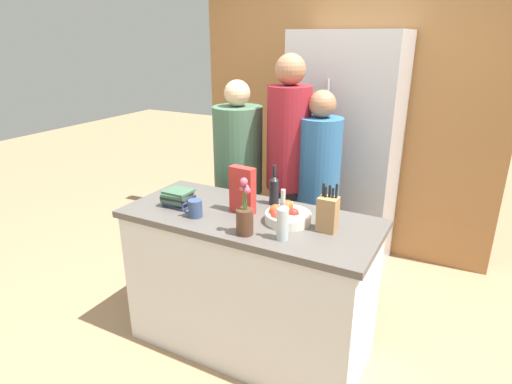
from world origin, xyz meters
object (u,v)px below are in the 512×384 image
object	(u,v)px
refrigerator	(344,154)
knife_block	(328,213)
bottle_vinegar	(274,189)
coffee_mug	(195,208)
book_stack	(178,198)
person_in_blue	(288,166)
flower_vase	(245,216)
fruit_bowl	(286,215)
cereal_box	(243,190)
person_at_sink	(238,176)
bottle_oil	(283,220)
person_in_red_tee	(318,188)

from	to	relation	value
refrigerator	knife_block	world-z (taller)	refrigerator
bottle_vinegar	coffee_mug	bearing A→B (deg)	-128.72
knife_block	book_stack	world-z (taller)	knife_block
bottle_vinegar	person_in_blue	size ratio (longest dim) A/B	0.14
flower_vase	book_stack	distance (m)	0.59
knife_block	person_in_blue	world-z (taller)	person_in_blue
coffee_mug	fruit_bowl	bearing A→B (deg)	20.40
refrigerator	fruit_bowl	size ratio (longest dim) A/B	7.44
coffee_mug	person_in_blue	bearing A→B (deg)	76.32
cereal_box	book_stack	world-z (taller)	cereal_box
person_at_sink	fruit_bowl	bearing A→B (deg)	-64.05
knife_block	bottle_oil	bearing A→B (deg)	-128.86
cereal_box	person_in_blue	bearing A→B (deg)	90.45
fruit_bowl	person_in_blue	size ratio (longest dim) A/B	0.15
fruit_bowl	book_stack	size ratio (longest dim) A/B	1.39
bottle_vinegar	person_in_blue	bearing A→B (deg)	103.64
person_at_sink	bottle_oil	bearing A→B (deg)	-69.51
person_in_blue	knife_block	bearing A→B (deg)	-75.92
knife_block	coffee_mug	world-z (taller)	knife_block
knife_block	flower_vase	xyz separation A→B (m)	(-0.37, -0.25, 0.00)
book_stack	person_in_blue	world-z (taller)	person_in_blue
fruit_bowl	bottle_vinegar	bearing A→B (deg)	130.52
bottle_vinegar	person_in_red_tee	size ratio (longest dim) A/B	0.16
refrigerator	bottle_oil	size ratio (longest dim) A/B	7.12
refrigerator	bottle_oil	xyz separation A→B (m)	(0.16, -1.57, 0.05)
bottle_vinegar	person_in_red_tee	world-z (taller)	person_in_red_tee
person_at_sink	person_in_blue	xyz separation A→B (m)	(0.39, 0.04, 0.13)
bottle_vinegar	person_in_blue	xyz separation A→B (m)	(-0.11, 0.46, 0.02)
book_stack	bottle_oil	xyz separation A→B (m)	(0.76, -0.12, 0.06)
book_stack	bottle_oil	world-z (taller)	bottle_oil
refrigerator	person_in_blue	bearing A→B (deg)	-106.42
person_at_sink	person_in_red_tee	world-z (taller)	person_at_sink
knife_block	cereal_box	distance (m)	0.53
coffee_mug	flower_vase	bearing A→B (deg)	-9.68
person_in_blue	book_stack	bearing A→B (deg)	-142.07
bottle_vinegar	person_at_sink	bearing A→B (deg)	140.19
bottle_vinegar	person_in_red_tee	distance (m)	0.50
person_in_red_tee	book_stack	bearing A→B (deg)	-125.20
knife_block	book_stack	size ratio (longest dim) A/B	1.43
coffee_mug	bottle_vinegar	distance (m)	0.51
flower_vase	bottle_vinegar	size ratio (longest dim) A/B	1.24
knife_block	bottle_vinegar	xyz separation A→B (m)	(-0.42, 0.21, -0.00)
refrigerator	fruit_bowl	distance (m)	1.36
refrigerator	bottle_vinegar	xyz separation A→B (m)	(-0.09, -1.15, 0.04)
refrigerator	person_in_blue	distance (m)	0.72
knife_block	person_in_red_tee	bearing A→B (deg)	113.75
flower_vase	coffee_mug	world-z (taller)	flower_vase
book_stack	bottle_oil	distance (m)	0.78
bottle_vinegar	person_in_red_tee	bearing A→B (deg)	75.90
refrigerator	book_stack	size ratio (longest dim) A/B	10.35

